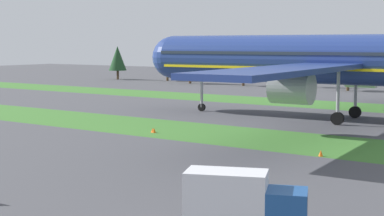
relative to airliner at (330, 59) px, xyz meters
name	(u,v)px	position (x,y,z in m)	size (l,w,h in m)	color
grass_strip_near	(220,134)	(-6.04, -19.31, -8.45)	(320.00, 13.24, 0.01)	#3D752D
grass_strip_far	(336,105)	(-6.04, 19.17, -8.45)	(320.00, 13.24, 0.01)	#3D752D
airliner	(330,59)	(0.00, 0.00, 0.00)	(59.01, 72.87, 23.58)	navy
catering_truck	(242,201)	(13.77, -49.39, -6.51)	(7.31, 4.72, 3.58)	#1E4C8E
taxiway_marker_0	(154,130)	(-13.07, -22.88, -8.15)	(0.44, 0.44, 0.61)	orange
taxiway_marker_1	(321,153)	(8.92, -25.51, -8.14)	(0.44, 0.44, 0.63)	orange
taxiway_marker_2	(153,130)	(-13.39, -22.74, -8.17)	(0.44, 0.44, 0.57)	orange
distant_tree_line	(357,61)	(-13.48, 52.25, -1.72)	(164.81, 11.64, 11.93)	#4C3823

